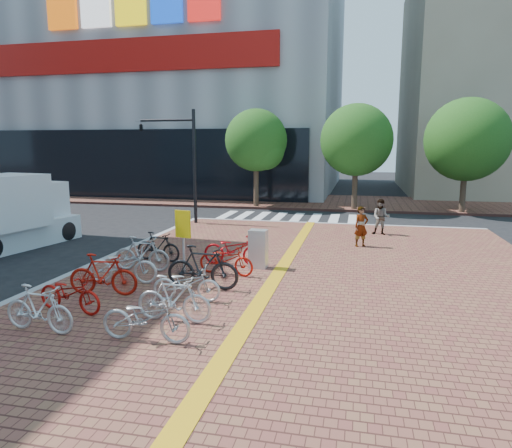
% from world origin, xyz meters
% --- Properties ---
extents(ground, '(120.00, 120.00, 0.00)m').
position_xyz_m(ground, '(0.00, 0.00, 0.00)').
color(ground, black).
rests_on(ground, ground).
extents(sidewalk, '(14.00, 34.00, 0.15)m').
position_xyz_m(sidewalk, '(3.00, -5.00, 0.07)').
color(sidewalk, brown).
rests_on(sidewalk, ground).
extents(tactile_strip, '(0.40, 34.00, 0.01)m').
position_xyz_m(tactile_strip, '(2.00, -5.00, 0.16)').
color(tactile_strip, gold).
rests_on(tactile_strip, sidewalk).
extents(kerb_north, '(14.00, 0.25, 0.15)m').
position_xyz_m(kerb_north, '(3.00, 12.00, 0.08)').
color(kerb_north, gray).
rests_on(kerb_north, ground).
extents(far_sidewalk, '(70.00, 8.00, 0.15)m').
position_xyz_m(far_sidewalk, '(0.00, 21.00, 0.07)').
color(far_sidewalk, brown).
rests_on(far_sidewalk, ground).
extents(department_store, '(36.00, 24.27, 28.00)m').
position_xyz_m(department_store, '(-15.99, 31.95, 13.98)').
color(department_store, gray).
rests_on(department_store, ground).
extents(crosswalk, '(7.50, 4.00, 0.01)m').
position_xyz_m(crosswalk, '(0.50, 14.00, 0.01)').
color(crosswalk, silver).
rests_on(crosswalk, ground).
extents(street_trees, '(16.20, 4.60, 6.35)m').
position_xyz_m(street_trees, '(5.04, 17.45, 4.10)').
color(street_trees, '#38281E').
rests_on(street_trees, far_sidewalk).
extents(bike_0, '(1.67, 0.60, 0.98)m').
position_xyz_m(bike_0, '(-1.96, -2.59, 0.64)').
color(bike_0, silver).
rests_on(bike_0, sidewalk).
extents(bike_1, '(1.78, 0.85, 0.90)m').
position_xyz_m(bike_1, '(-2.05, -1.45, 0.60)').
color(bike_1, '#B2120C').
rests_on(bike_1, sidewalk).
extents(bike_2, '(1.82, 0.70, 1.07)m').
position_xyz_m(bike_2, '(-1.96, -0.21, 0.68)').
color(bike_2, '#AB160C').
rests_on(bike_2, sidewalk).
extents(bike_3, '(2.00, 0.90, 1.01)m').
position_xyz_m(bike_3, '(-1.99, 0.84, 0.66)').
color(bike_3, silver).
rests_on(bike_3, sidewalk).
extents(bike_4, '(1.76, 0.55, 1.05)m').
position_xyz_m(bike_4, '(-2.05, 2.09, 0.68)').
color(bike_4, '#A7A6AB').
rests_on(bike_4, sidewalk).
extents(bike_5, '(1.64, 0.66, 0.96)m').
position_xyz_m(bike_5, '(-2.09, 3.30, 0.63)').
color(bike_5, black).
rests_on(bike_5, sidewalk).
extents(bike_6, '(1.81, 0.67, 0.94)m').
position_xyz_m(bike_6, '(0.34, -2.52, 0.62)').
color(bike_6, '#A2A2A6').
rests_on(bike_6, sidewalk).
extents(bike_7, '(1.70, 0.52, 1.02)m').
position_xyz_m(bike_7, '(0.47, -1.48, 0.66)').
color(bike_7, silver).
rests_on(bike_7, sidewalk).
extents(bike_8, '(1.71, 0.75, 0.87)m').
position_xyz_m(bike_8, '(0.25, -0.18, 0.59)').
color(bike_8, silver).
rests_on(bike_8, sidewalk).
extents(bike_9, '(1.95, 0.56, 1.17)m').
position_xyz_m(bike_9, '(0.32, 0.81, 0.74)').
color(bike_9, black).
rests_on(bike_9, sidewalk).
extents(bike_10, '(1.79, 0.87, 0.90)m').
position_xyz_m(bike_10, '(0.53, 2.26, 0.60)').
color(bike_10, '#B3180C').
rests_on(bike_10, sidewalk).
extents(bike_11, '(1.95, 0.72, 1.02)m').
position_xyz_m(bike_11, '(0.45, 3.35, 0.66)').
color(bike_11, red).
rests_on(bike_11, sidewalk).
extents(pedestrian_a, '(0.65, 0.57, 1.51)m').
position_xyz_m(pedestrian_a, '(4.37, 7.00, 0.90)').
color(pedestrian_a, gray).
rests_on(pedestrian_a, sidewalk).
extents(pedestrian_b, '(0.82, 0.69, 1.51)m').
position_xyz_m(pedestrian_b, '(5.20, 9.54, 0.90)').
color(pedestrian_b, '#535569').
rests_on(pedestrian_b, sidewalk).
extents(utility_box, '(0.56, 0.42, 1.19)m').
position_xyz_m(utility_box, '(1.28, 3.22, 0.74)').
color(utility_box, silver).
rests_on(utility_box, sidewalk).
extents(yellow_sign, '(0.51, 0.16, 1.87)m').
position_xyz_m(yellow_sign, '(-0.76, 2.19, 1.44)').
color(yellow_sign, '#B7B7BC').
rests_on(yellow_sign, sidewalk).
extents(traffic_light_pole, '(2.91, 1.12, 5.42)m').
position_xyz_m(traffic_light_pole, '(-4.74, 10.67, 3.89)').
color(traffic_light_pole, black).
rests_on(traffic_light_pole, sidewalk).
extents(box_truck, '(2.88, 5.15, 2.82)m').
position_xyz_m(box_truck, '(-8.73, 4.59, 1.33)').
color(box_truck, silver).
rests_on(box_truck, ground).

